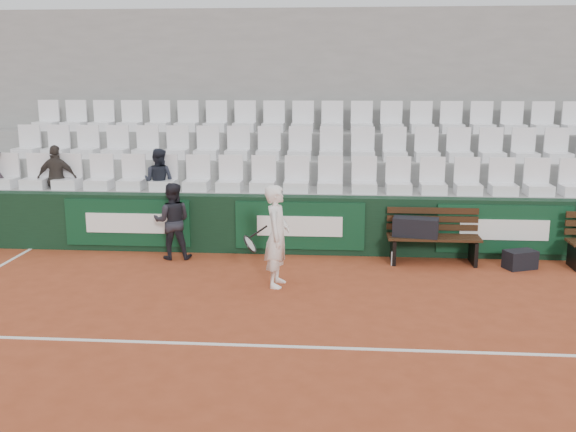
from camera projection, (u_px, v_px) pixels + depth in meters
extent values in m
plane|color=#A04324|center=(297.00, 347.00, 7.27)|extent=(80.00, 80.00, 0.00)
cube|color=white|center=(297.00, 347.00, 7.27)|extent=(18.00, 0.06, 0.01)
cube|color=black|center=(312.00, 225.00, 11.06)|extent=(18.00, 0.30, 1.00)
cube|color=#0C381E|center=(128.00, 223.00, 11.14)|extent=(2.20, 0.04, 0.82)
cube|color=#0C381E|center=(300.00, 226.00, 10.91)|extent=(2.20, 0.04, 0.82)
cube|color=#0C381E|center=(504.00, 229.00, 10.65)|extent=(2.20, 0.04, 0.82)
cube|color=#959592|center=(313.00, 217.00, 11.67)|extent=(18.00, 0.95, 1.00)
cube|color=#989895|center=(315.00, 196.00, 12.55)|extent=(18.00, 0.95, 1.45)
cube|color=gray|center=(317.00, 177.00, 13.43)|extent=(18.00, 0.95, 1.90)
cube|color=gray|center=(319.00, 115.00, 13.77)|extent=(18.00, 0.30, 4.40)
cube|color=white|center=(313.00, 174.00, 11.33)|extent=(11.90, 0.44, 0.63)
cube|color=white|center=(315.00, 143.00, 12.16)|extent=(11.90, 0.44, 0.63)
cube|color=white|center=(317.00, 116.00, 12.99)|extent=(11.90, 0.44, 0.63)
cube|color=#372010|center=(433.00, 250.00, 10.52)|extent=(1.50, 0.56, 0.45)
cube|color=black|center=(416.00, 227.00, 10.44)|extent=(0.77, 0.45, 0.31)
cube|color=black|center=(520.00, 260.00, 10.23)|extent=(0.56, 0.46, 0.30)
cylinder|color=silver|center=(393.00, 259.00, 10.40)|extent=(0.07, 0.07, 0.23)
cylinder|color=silver|center=(510.00, 261.00, 10.28)|extent=(0.07, 0.07, 0.24)
imported|color=white|center=(277.00, 236.00, 9.28)|extent=(0.41, 0.58, 1.49)
torus|color=black|center=(250.00, 244.00, 9.33)|extent=(0.19, 0.30, 0.26)
cylinder|color=black|center=(259.00, 232.00, 9.28)|extent=(0.26, 0.03, 0.20)
imported|color=black|center=(172.00, 221.00, 10.70)|extent=(0.69, 0.57, 1.29)
imported|color=#352F2A|center=(55.00, 154.00, 11.67)|extent=(0.75, 0.37, 1.24)
imported|color=#1E222D|center=(158.00, 157.00, 11.53)|extent=(0.66, 0.56, 1.20)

